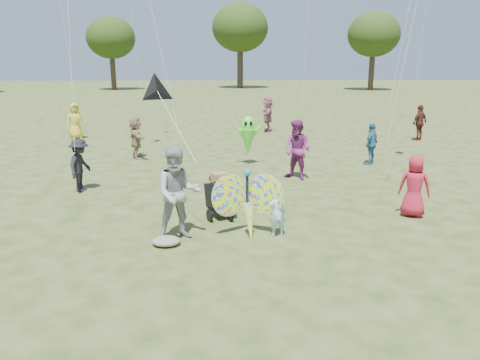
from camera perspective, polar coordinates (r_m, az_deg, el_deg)
name	(u,v)px	position (r m, az deg, el deg)	size (l,w,h in m)	color
ground	(253,254)	(9.17, 1.65, -9.01)	(160.00, 160.00, 0.00)	#51592B
child_girl	(277,213)	(9.92, 4.58, -3.99)	(0.38, 0.25, 1.04)	#B0D7F9
adult_man	(178,194)	(9.72, -7.57, -1.65)	(0.95, 0.74, 1.96)	#94959A
grey_bag	(166,241)	(9.66, -8.99, -7.36)	(0.58, 0.47, 0.18)	gray
crowd_a	(414,186)	(11.84, 20.50, -0.71)	(0.73, 0.47, 1.49)	#B01C31
crowd_b	(80,165)	(14.00, -18.91, 1.71)	(0.98, 0.56, 1.51)	black
crowd_c	(371,144)	(17.36, 15.72, 4.28)	(0.88, 0.37, 1.51)	teal
crowd_d	(136,138)	(18.21, -12.55, 5.06)	(1.47, 0.47, 1.59)	#9B7F5F
crowd_e	(297,150)	(14.67, 7.01, 3.66)	(0.91, 0.71, 1.87)	#7C2969
crowd_g	(75,121)	(23.53, -19.44, 6.78)	(0.83, 0.54, 1.70)	gold
crowd_h	(420,123)	(23.42, 21.06, 6.55)	(0.97, 0.40, 1.65)	#50211A
crowd_j	(268,114)	(24.71, 3.40, 7.99)	(1.65, 0.53, 1.78)	#9E5A6C
jogging_stroller	(220,191)	(11.13, -2.50, -1.40)	(0.77, 1.14, 1.09)	black
butterfly_kite	(248,203)	(9.83, 0.98, -2.88)	(1.74, 0.75, 1.67)	#FA2755
delta_kite_rig	(157,91)	(10.93, -10.07, 10.65)	(1.40, 1.75, 1.81)	black
alien_kite	(248,138)	(16.64, 0.98, 5.16)	(1.12, 0.69, 1.74)	#51EC37
tree_line	(259,30)	(53.65, 2.35, 17.84)	(91.78, 33.60, 10.79)	#3A2D21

